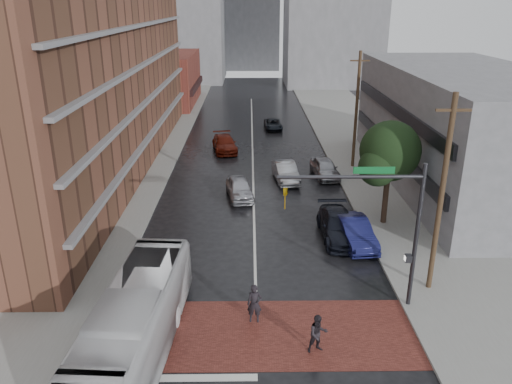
{
  "coord_description": "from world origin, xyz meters",
  "views": [
    {
      "loc": [
        -0.26,
        -17.86,
        13.68
      ],
      "look_at": [
        0.08,
        8.84,
        3.5
      ],
      "focal_mm": 35.0,
      "sensor_mm": 36.0,
      "label": 1
    }
  ],
  "objects_px": {
    "pedestrian_a": "(255,304)",
    "suv_travel": "(273,124)",
    "car_travel_c": "(225,144)",
    "car_travel_b": "(286,172)",
    "pedestrian_b": "(318,334)",
    "transit_bus": "(135,325)",
    "car_parked_far": "(325,168)",
    "car_parked_mid": "(339,226)",
    "car_travel_a": "(239,188)",
    "car_parked_near": "(354,232)"
  },
  "relations": [
    {
      "from": "pedestrian_a",
      "to": "suv_travel",
      "type": "relative_size",
      "value": 0.45
    },
    {
      "from": "car_travel_c",
      "to": "suv_travel",
      "type": "distance_m",
      "value": 10.26
    },
    {
      "from": "car_travel_b",
      "to": "car_travel_c",
      "type": "relative_size",
      "value": 0.91
    },
    {
      "from": "pedestrian_b",
      "to": "transit_bus",
      "type": "bearing_deg",
      "value": 167.36
    },
    {
      "from": "pedestrian_b",
      "to": "car_parked_far",
      "type": "bearing_deg",
      "value": 66.5
    },
    {
      "from": "car_travel_c",
      "to": "car_parked_mid",
      "type": "bearing_deg",
      "value": -77.27
    },
    {
      "from": "car_travel_a",
      "to": "pedestrian_a",
      "type": "bearing_deg",
      "value": -95.37
    },
    {
      "from": "pedestrian_a",
      "to": "car_travel_c",
      "type": "distance_m",
      "value": 28.13
    },
    {
      "from": "transit_bus",
      "to": "pedestrian_b",
      "type": "xyz_separation_m",
      "value": [
        7.45,
        0.27,
        -0.68
      ]
    },
    {
      "from": "pedestrian_a",
      "to": "car_travel_b",
      "type": "xyz_separation_m",
      "value": [
        2.72,
        19.16,
        -0.16
      ]
    },
    {
      "from": "car_travel_a",
      "to": "car_parked_far",
      "type": "xyz_separation_m",
      "value": [
        7.03,
        4.67,
        0.03
      ]
    },
    {
      "from": "car_travel_b",
      "to": "suv_travel",
      "type": "xyz_separation_m",
      "value": [
        -0.21,
        17.72,
        -0.19
      ]
    },
    {
      "from": "suv_travel",
      "to": "car_parked_far",
      "type": "bearing_deg",
      "value": -80.74
    },
    {
      "from": "car_travel_c",
      "to": "car_parked_mid",
      "type": "relative_size",
      "value": 0.94
    },
    {
      "from": "car_parked_mid",
      "to": "pedestrian_b",
      "type": "bearing_deg",
      "value": -105.16
    },
    {
      "from": "car_parked_mid",
      "to": "car_parked_far",
      "type": "height_order",
      "value": "car_parked_mid"
    },
    {
      "from": "car_travel_c",
      "to": "suv_travel",
      "type": "xyz_separation_m",
      "value": [
        5.16,
        8.87,
        -0.17
      ]
    },
    {
      "from": "car_travel_b",
      "to": "car_parked_far",
      "type": "xyz_separation_m",
      "value": [
        3.34,
        0.96,
        0.0
      ]
    },
    {
      "from": "transit_bus",
      "to": "suv_travel",
      "type": "height_order",
      "value": "transit_bus"
    },
    {
      "from": "car_travel_b",
      "to": "pedestrian_b",
      "type": "bearing_deg",
      "value": -97.45
    },
    {
      "from": "pedestrian_b",
      "to": "car_parked_far",
      "type": "xyz_separation_m",
      "value": [
        3.45,
        22.24,
        -0.09
      ]
    },
    {
      "from": "car_travel_a",
      "to": "suv_travel",
      "type": "height_order",
      "value": "car_travel_a"
    },
    {
      "from": "transit_bus",
      "to": "pedestrian_a",
      "type": "relative_size",
      "value": 5.95
    },
    {
      "from": "car_travel_a",
      "to": "car_parked_near",
      "type": "bearing_deg",
      "value": -56.44
    },
    {
      "from": "car_parked_far",
      "to": "car_travel_c",
      "type": "bearing_deg",
      "value": 130.77
    },
    {
      "from": "pedestrian_b",
      "to": "car_parked_near",
      "type": "distance_m",
      "value": 10.48
    },
    {
      "from": "transit_bus",
      "to": "car_parked_mid",
      "type": "relative_size",
      "value": 2.03
    },
    {
      "from": "pedestrian_a",
      "to": "car_parked_near",
      "type": "height_order",
      "value": "pedestrian_a"
    },
    {
      "from": "pedestrian_a",
      "to": "car_travel_b",
      "type": "distance_m",
      "value": 19.35
    },
    {
      "from": "pedestrian_a",
      "to": "car_parked_near",
      "type": "bearing_deg",
      "value": 54.62
    },
    {
      "from": "pedestrian_b",
      "to": "car_travel_a",
      "type": "height_order",
      "value": "pedestrian_b"
    },
    {
      "from": "car_travel_b",
      "to": "suv_travel",
      "type": "distance_m",
      "value": 17.72
    },
    {
      "from": "car_travel_a",
      "to": "car_parked_mid",
      "type": "distance_m",
      "value": 9.26
    },
    {
      "from": "car_travel_b",
      "to": "transit_bus",
      "type": "bearing_deg",
      "value": -116.48
    },
    {
      "from": "pedestrian_b",
      "to": "car_parked_near",
      "type": "xyz_separation_m",
      "value": [
        3.46,
        9.89,
        -0.07
      ]
    },
    {
      "from": "car_travel_a",
      "to": "car_parked_near",
      "type": "height_order",
      "value": "car_parked_near"
    },
    {
      "from": "pedestrian_b",
      "to": "suv_travel",
      "type": "bearing_deg",
      "value": 75.47
    },
    {
      "from": "car_parked_mid",
      "to": "car_parked_far",
      "type": "xyz_separation_m",
      "value": [
        0.78,
        11.5,
        -0.02
      ]
    },
    {
      "from": "suv_travel",
      "to": "car_parked_mid",
      "type": "relative_size",
      "value": 0.76
    },
    {
      "from": "pedestrian_a",
      "to": "pedestrian_b",
      "type": "bearing_deg",
      "value": -36.52
    },
    {
      "from": "transit_bus",
      "to": "car_parked_far",
      "type": "distance_m",
      "value": 25.02
    },
    {
      "from": "transit_bus",
      "to": "car_parked_near",
      "type": "distance_m",
      "value": 14.93
    },
    {
      "from": "car_travel_c",
      "to": "suv_travel",
      "type": "relative_size",
      "value": 1.24
    },
    {
      "from": "transit_bus",
      "to": "car_travel_b",
      "type": "bearing_deg",
      "value": 74.56
    },
    {
      "from": "pedestrian_a",
      "to": "car_travel_c",
      "type": "xyz_separation_m",
      "value": [
        -2.65,
        28.0,
        -0.19
      ]
    },
    {
      "from": "transit_bus",
      "to": "pedestrian_b",
      "type": "distance_m",
      "value": 7.49
    },
    {
      "from": "pedestrian_a",
      "to": "car_parked_far",
      "type": "relative_size",
      "value": 0.41
    },
    {
      "from": "car_parked_mid",
      "to": "car_parked_far",
      "type": "distance_m",
      "value": 11.53
    },
    {
      "from": "pedestrian_a",
      "to": "car_travel_a",
      "type": "bearing_deg",
      "value": 96.21
    },
    {
      "from": "transit_bus",
      "to": "car_travel_a",
      "type": "distance_m",
      "value": 18.27
    }
  ]
}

